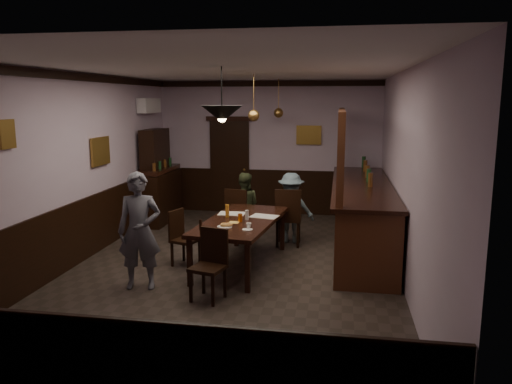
% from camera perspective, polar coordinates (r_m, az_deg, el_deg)
% --- Properties ---
extents(room, '(5.01, 8.01, 3.01)m').
position_cam_1_polar(room, '(7.41, -2.89, 2.19)').
color(room, '#2D2621').
rests_on(room, ground).
extents(dining_table, '(1.25, 2.30, 0.75)m').
position_cam_1_polar(dining_table, '(7.72, -1.71, -3.62)').
color(dining_table, black).
rests_on(dining_table, ground).
extents(chair_far_left, '(0.52, 0.52, 1.00)m').
position_cam_1_polar(chair_far_left, '(9.06, -2.01, -2.40)').
color(chair_far_left, black).
rests_on(chair_far_left, ground).
extents(chair_far_right, '(0.47, 0.47, 1.04)m').
position_cam_1_polar(chair_far_right, '(8.81, 3.70, -2.62)').
color(chair_far_right, black).
rests_on(chair_far_right, ground).
extents(chair_near, '(0.49, 0.49, 0.92)m').
position_cam_1_polar(chair_near, '(6.57, -5.21, -7.83)').
color(chair_near, black).
rests_on(chair_near, ground).
extents(chair_side, '(0.48, 0.48, 0.87)m').
position_cam_1_polar(chair_side, '(7.93, -8.49, -4.89)').
color(chair_side, black).
rests_on(chair_side, ground).
extents(person_standing, '(0.65, 0.49, 1.62)m').
position_cam_1_polar(person_standing, '(6.99, -13.17, -4.35)').
color(person_standing, '#595966').
rests_on(person_standing, ground).
extents(person_seated_left, '(0.62, 0.49, 1.25)m').
position_cam_1_polar(person_seated_left, '(9.30, -1.41, -1.57)').
color(person_seated_left, '#404B2D').
rests_on(person_seated_left, ground).
extents(person_seated_right, '(0.84, 0.50, 1.28)m').
position_cam_1_polar(person_seated_right, '(9.07, 4.02, -1.81)').
color(person_seated_right, slate).
rests_on(person_seated_right, ground).
extents(newspaper_left, '(0.43, 0.31, 0.01)m').
position_cam_1_polar(newspaper_left, '(8.08, -2.78, -2.48)').
color(newspaper_left, silver).
rests_on(newspaper_left, dining_table).
extents(newspaper_right, '(0.48, 0.39, 0.01)m').
position_cam_1_polar(newspaper_right, '(7.88, 0.96, -2.80)').
color(newspaper_right, silver).
rests_on(newspaper_right, dining_table).
extents(napkin, '(0.17, 0.17, 0.00)m').
position_cam_1_polar(napkin, '(7.52, -2.53, -3.48)').
color(napkin, '#E0B652').
rests_on(napkin, dining_table).
extents(saucer, '(0.15, 0.15, 0.01)m').
position_cam_1_polar(saucer, '(7.08, -1.00, -4.32)').
color(saucer, white).
rests_on(saucer, dining_table).
extents(coffee_cup, '(0.09, 0.09, 0.07)m').
position_cam_1_polar(coffee_cup, '(7.13, -0.83, -3.85)').
color(coffee_cup, white).
rests_on(coffee_cup, saucer).
extents(pastry_plate, '(0.22, 0.22, 0.01)m').
position_cam_1_polar(pastry_plate, '(7.24, -3.61, -3.98)').
color(pastry_plate, white).
rests_on(pastry_plate, dining_table).
extents(pastry_ring_a, '(0.13, 0.13, 0.04)m').
position_cam_1_polar(pastry_ring_a, '(7.25, -3.62, -3.75)').
color(pastry_ring_a, '#C68C47').
rests_on(pastry_ring_a, pastry_plate).
extents(pastry_ring_b, '(0.13, 0.13, 0.04)m').
position_cam_1_polar(pastry_ring_b, '(7.26, -3.20, -3.73)').
color(pastry_ring_b, '#C68C47').
rests_on(pastry_ring_b, pastry_plate).
extents(soda_can, '(0.07, 0.07, 0.12)m').
position_cam_1_polar(soda_can, '(7.55, -1.82, -2.96)').
color(soda_can, orange).
rests_on(soda_can, dining_table).
extents(beer_glass, '(0.06, 0.06, 0.20)m').
position_cam_1_polar(beer_glass, '(7.83, -3.30, -2.18)').
color(beer_glass, '#BF721E').
rests_on(beer_glass, dining_table).
extents(water_glass, '(0.06, 0.06, 0.15)m').
position_cam_1_polar(water_glass, '(7.66, -1.05, -2.64)').
color(water_glass, silver).
rests_on(water_glass, dining_table).
extents(pepper_mill, '(0.04, 0.04, 0.14)m').
position_cam_1_polar(pepper_mill, '(7.17, -6.36, -3.67)').
color(pepper_mill, black).
rests_on(pepper_mill, dining_table).
extents(sideboard, '(0.53, 1.49, 1.96)m').
position_cam_1_polar(sideboard, '(10.81, -11.14, 0.82)').
color(sideboard, black).
rests_on(sideboard, ground).
extents(bar_counter, '(1.00, 4.30, 2.41)m').
position_cam_1_polar(bar_counter, '(8.86, 11.97, -2.50)').
color(bar_counter, '#462412').
rests_on(bar_counter, ground).
extents(door_back, '(0.90, 0.06, 2.10)m').
position_cam_1_polar(door_back, '(11.48, -3.03, 2.88)').
color(door_back, black).
rests_on(door_back, ground).
extents(ac_unit, '(0.20, 0.85, 0.30)m').
position_cam_1_polar(ac_unit, '(10.81, -12.13, 9.64)').
color(ac_unit, white).
rests_on(ac_unit, ground).
extents(picture_left_small, '(0.04, 0.28, 0.36)m').
position_cam_1_polar(picture_left_small, '(6.88, -26.59, 5.93)').
color(picture_left_small, olive).
rests_on(picture_left_small, ground).
extents(picture_left_large, '(0.04, 0.62, 0.48)m').
position_cam_1_polar(picture_left_large, '(8.96, -17.36, 4.47)').
color(picture_left_large, olive).
rests_on(picture_left_large, ground).
extents(picture_back, '(0.55, 0.04, 0.42)m').
position_cam_1_polar(picture_back, '(11.16, 6.06, 6.49)').
color(picture_back, olive).
rests_on(picture_back, ground).
extents(pendant_iron, '(0.56, 0.56, 0.73)m').
position_cam_1_polar(pendant_iron, '(6.73, -3.92, 8.90)').
color(pendant_iron, black).
rests_on(pendant_iron, ground).
extents(pendant_brass_mid, '(0.20, 0.20, 0.81)m').
position_cam_1_polar(pendant_brass_mid, '(8.70, -0.27, 8.72)').
color(pendant_brass_mid, '#BF8C3F').
rests_on(pendant_brass_mid, ground).
extents(pendant_brass_far, '(0.20, 0.20, 0.81)m').
position_cam_1_polar(pendant_brass_far, '(10.53, 2.58, 9.01)').
color(pendant_brass_far, '#BF8C3F').
rests_on(pendant_brass_far, ground).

